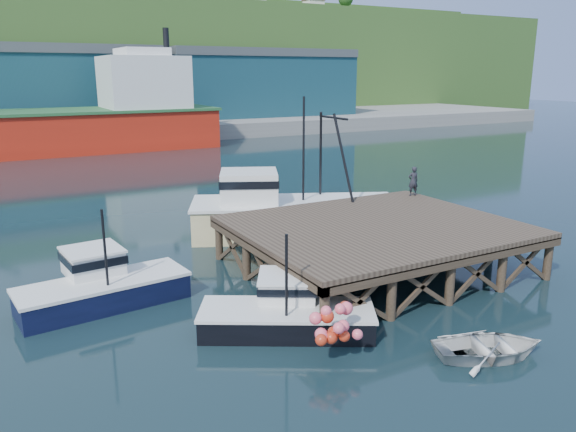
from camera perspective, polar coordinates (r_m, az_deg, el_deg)
ground at (r=23.37m, az=-2.13°, el=-7.54°), size 300.00×300.00×0.00m
wharf at (r=25.40m, az=9.18°, el=-1.28°), size 12.00×10.00×2.62m
far_quay at (r=90.24m, az=-22.80°, el=8.41°), size 160.00×40.00×2.00m
warehouse_mid at (r=84.97m, az=-22.77°, el=11.84°), size 28.00×16.00×9.00m
warehouse_right at (r=93.28m, az=-3.72°, el=13.03°), size 30.00×16.00×9.00m
hillside at (r=119.80m, az=-24.98°, el=14.22°), size 220.00×50.00×22.00m
boat_navy at (r=22.97m, az=-18.47°, el=-6.58°), size 6.53×3.77×3.95m
boat_black at (r=19.79m, az=-0.06°, el=-9.60°), size 6.29×5.43×3.70m
trawler at (r=30.50m, az=0.33°, el=0.79°), size 11.85×8.30×7.50m
dinghy at (r=19.18m, az=19.81°, el=-12.38°), size 4.18×3.59×0.73m
dockworker at (r=31.53m, az=12.60°, el=3.48°), size 0.66×0.50×1.61m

